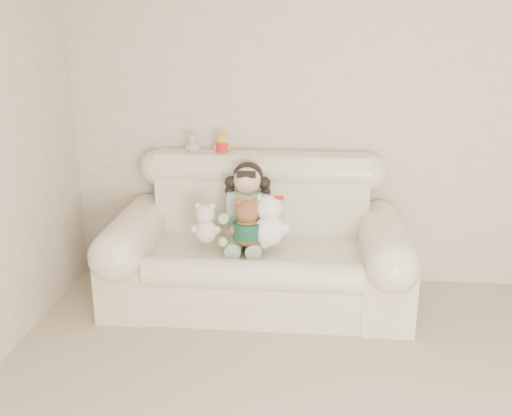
# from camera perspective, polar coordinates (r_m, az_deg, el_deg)

# --- Properties ---
(wall_back) EXTENTS (4.50, 0.00, 4.50)m
(wall_back) POSITION_cam_1_polar(r_m,az_deg,el_deg) (4.48, 11.09, 8.77)
(wall_back) COLOR beige
(wall_back) RESTS_ON ground
(sofa) EXTENTS (2.10, 0.95, 1.03)m
(sofa) POSITION_cam_1_polar(r_m,az_deg,el_deg) (4.18, 0.13, -2.66)
(sofa) COLOR #FFF0CD
(sofa) RESTS_ON floor
(seated_child) EXTENTS (0.39, 0.46, 0.60)m
(seated_child) POSITION_cam_1_polar(r_m,az_deg,el_deg) (4.19, -0.81, 0.40)
(seated_child) COLOR #30733A
(seated_child) RESTS_ON sofa
(brown_teddy) EXTENTS (0.27, 0.22, 0.39)m
(brown_teddy) POSITION_cam_1_polar(r_m,az_deg,el_deg) (3.98, -0.82, -0.94)
(brown_teddy) COLOR brown
(brown_teddy) RESTS_ON sofa
(white_cat) EXTENTS (0.31, 0.27, 0.43)m
(white_cat) POSITION_cam_1_polar(r_m,az_deg,el_deg) (3.98, 1.25, -0.68)
(white_cat) COLOR white
(white_cat) RESTS_ON sofa
(cream_teddy) EXTENTS (0.26, 0.24, 0.33)m
(cream_teddy) POSITION_cam_1_polar(r_m,az_deg,el_deg) (4.06, -4.83, -1.07)
(cream_teddy) COLOR white
(cream_teddy) RESTS_ON sofa
(yellow_mini_bear) EXTENTS (0.13, 0.11, 0.19)m
(yellow_mini_bear) POSITION_cam_1_polar(r_m,az_deg,el_deg) (4.40, -3.25, 6.31)
(yellow_mini_bear) COLOR gold
(yellow_mini_bear) RESTS_ON sofa
(grey_mini_plush) EXTENTS (0.12, 0.10, 0.18)m
(grey_mini_plush) POSITION_cam_1_polar(r_m,az_deg,el_deg) (4.43, -6.01, 6.28)
(grey_mini_plush) COLOR #A9A9B0
(grey_mini_plush) RESTS_ON sofa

